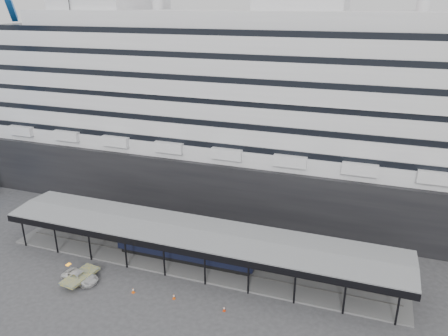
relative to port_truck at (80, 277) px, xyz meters
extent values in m
plane|color=#3B3B3D|center=(12.63, 3.98, -0.69)|extent=(200.00, 200.00, 0.00)
cube|color=black|center=(12.63, 35.98, 4.31)|extent=(130.00, 30.00, 10.00)
cube|color=slate|center=(12.63, 8.98, -0.57)|extent=(56.00, 8.00, 0.24)
cube|color=slate|center=(12.63, 8.26, -0.41)|extent=(54.00, 0.08, 0.10)
cube|color=slate|center=(12.63, 9.70, -0.41)|extent=(54.00, 0.08, 0.10)
cube|color=black|center=(12.63, 4.48, 3.76)|extent=(56.00, 0.18, 0.90)
cube|color=black|center=(12.63, 13.48, 3.76)|extent=(56.00, 0.18, 0.90)
cube|color=slate|center=(12.63, 8.98, 4.49)|extent=(56.00, 9.00, 0.24)
cylinder|color=black|center=(-16.58, 25.73, 22.91)|extent=(0.12, 0.12, 47.21)
imported|color=silver|center=(0.00, 0.00, 0.00)|extent=(5.25, 2.93, 1.39)
cube|color=black|center=(10.95, 8.98, -0.13)|extent=(19.20, 2.41, 0.64)
cube|color=black|center=(10.95, 8.98, 0.69)|extent=(20.11, 2.79, 1.00)
cube|color=beige|center=(10.95, 8.98, 1.78)|extent=(20.11, 2.83, 1.19)
cube|color=black|center=(10.95, 8.98, 2.56)|extent=(20.11, 2.79, 0.37)
cube|color=#F75D0D|center=(7.68, 0.21, -0.68)|extent=(0.47, 0.47, 0.03)
cone|color=#F75D0D|center=(7.68, 0.21, -0.32)|extent=(0.39, 0.39, 0.71)
cylinder|color=white|center=(7.68, 0.21, -0.25)|extent=(0.23, 0.23, 0.14)
cube|color=#D8500C|center=(13.01, 0.81, -0.68)|extent=(0.41, 0.41, 0.03)
cone|color=#D8500C|center=(13.01, 0.81, -0.33)|extent=(0.34, 0.34, 0.69)
cylinder|color=white|center=(13.01, 0.81, -0.26)|extent=(0.22, 0.22, 0.14)
cube|color=red|center=(19.60, 0.70, -0.68)|extent=(0.36, 0.36, 0.03)
cone|color=red|center=(19.60, 0.70, -0.35)|extent=(0.31, 0.31, 0.65)
cylinder|color=white|center=(19.60, 0.70, -0.29)|extent=(0.21, 0.21, 0.13)
camera|label=1|loc=(33.50, -39.06, 33.44)|focal=35.00mm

